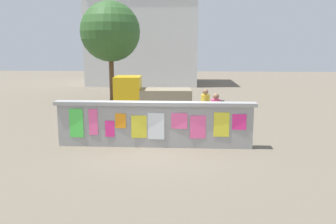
{
  "coord_description": "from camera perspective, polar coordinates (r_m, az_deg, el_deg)",
  "views": [
    {
      "loc": [
        1.11,
        -10.9,
        3.14
      ],
      "look_at": [
        0.37,
        1.16,
        0.93
      ],
      "focal_mm": 37.22,
      "sensor_mm": 36.0,
      "label": 1
    }
  ],
  "objects": [
    {
      "name": "ground",
      "position": [
        19.2,
        0.14,
        0.94
      ],
      "size": [
        60.0,
        60.0,
        0.0
      ],
      "primitive_type": "plane",
      "color": "#6B6051"
    },
    {
      "name": "auto_rickshaw_truck",
      "position": [
        16.6,
        -3.14,
        2.58
      ],
      "size": [
        3.68,
        1.71,
        1.85
      ],
      "color": "black",
      "rests_on": "ground"
    },
    {
      "name": "motorcycle",
      "position": [
        12.79,
        -10.21,
        -1.9
      ],
      "size": [
        1.9,
        0.56,
        0.87
      ],
      "color": "black",
      "rests_on": "ground"
    },
    {
      "name": "bicycle_far",
      "position": [
        15.16,
        8.2,
        -0.31
      ],
      "size": [
        1.7,
        0.44,
        0.95
      ],
      "color": "black",
      "rests_on": "ground"
    },
    {
      "name": "tree_roadside",
      "position": [
        21.41,
        -9.42,
        12.83
      ],
      "size": [
        3.55,
        3.55,
        5.91
      ],
      "color": "brown",
      "rests_on": "ground"
    },
    {
      "name": "person_bystander",
      "position": [
        12.28,
        7.8,
        0.15
      ],
      "size": [
        0.41,
        0.41,
        1.62
      ],
      "color": "#338CBF",
      "rests_on": "ground"
    },
    {
      "name": "bicycle_near",
      "position": [
        12.42,
        -0.6,
        -2.56
      ],
      "size": [
        1.71,
        0.44,
        0.95
      ],
      "color": "black",
      "rests_on": "ground"
    },
    {
      "name": "building_background",
      "position": [
        32.11,
        -3.79,
        12.63
      ],
      "size": [
        9.6,
        7.28,
        8.82
      ],
      "color": "silver",
      "rests_on": "ground"
    },
    {
      "name": "person_walking",
      "position": [
        13.51,
        6.11,
        1.11
      ],
      "size": [
        0.42,
        0.42,
        1.62
      ],
      "color": "#BF6626",
      "rests_on": "ground"
    },
    {
      "name": "poster_wall",
      "position": [
        11.21,
        -2.25,
        -1.92
      ],
      "size": [
        6.45,
        0.42,
        1.47
      ],
      "color": "#989898",
      "rests_on": "ground"
    }
  ]
}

